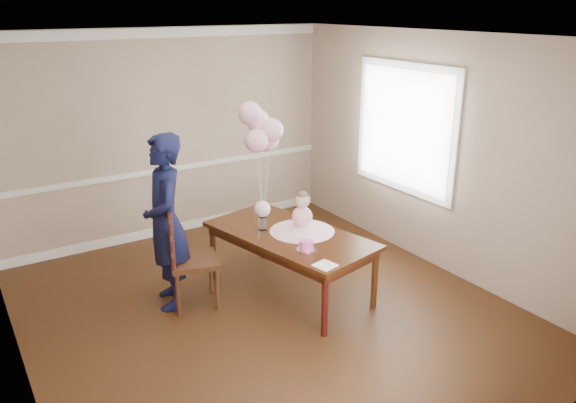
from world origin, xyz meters
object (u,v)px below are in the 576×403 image
Objects in this scene: woman at (166,222)px; dining_chair_seat at (194,261)px; birthday_cake at (306,245)px; dining_table_top at (290,235)px.

dining_chair_seat is at bearing 64.47° from woman.
woman is (-1.09, 0.91, 0.17)m from birthday_cake.
birthday_cake is at bearing -24.29° from dining_chair_seat.
dining_table_top is at bearing 78.62° from birthday_cake.
birthday_cake is 1.18m from dining_chair_seat.
dining_table_top is 1.29m from woman.
dining_table_top is 3.80× the size of dining_chair_seat.
dining_chair_seat is at bearing 150.25° from dining_table_top.
dining_table_top reaches higher than dining_chair_seat.
woman is at bearing 156.85° from dining_chair_seat.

